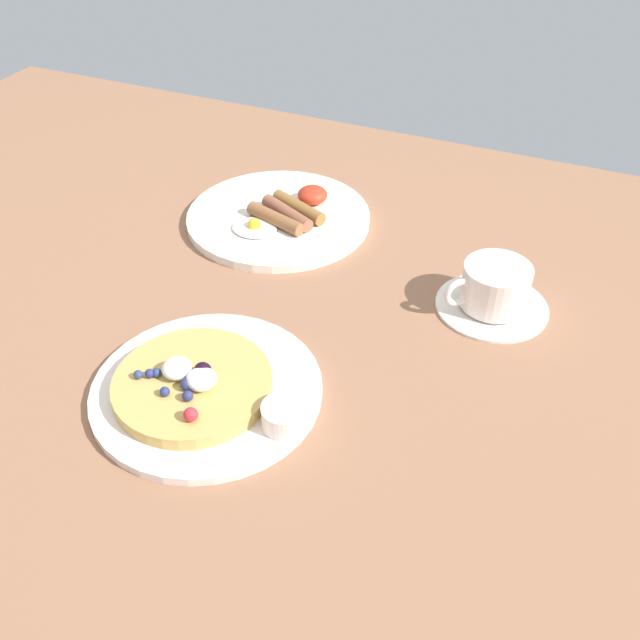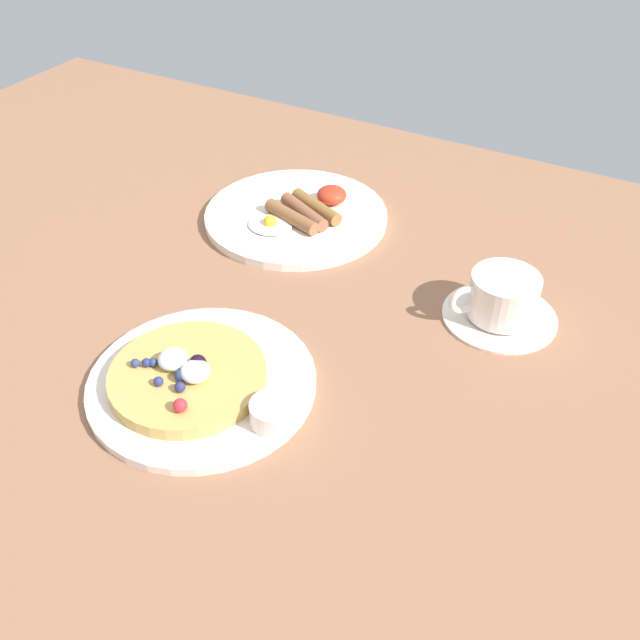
# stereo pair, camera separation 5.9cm
# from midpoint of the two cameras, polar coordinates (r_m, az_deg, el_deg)

# --- Properties ---
(ground_plane) EXTENTS (1.94, 1.22, 0.03)m
(ground_plane) POSITION_cam_midpoint_polar(r_m,az_deg,el_deg) (0.87, -2.25, -2.97)
(ground_plane) COLOR #8E6146
(pancake_plate) EXTENTS (0.26, 0.26, 0.01)m
(pancake_plate) POSITION_cam_midpoint_polar(r_m,az_deg,el_deg) (0.81, -11.08, -5.55)
(pancake_plate) COLOR white
(pancake_plate) RESTS_ON ground_plane
(pancake_with_berries) EXTENTS (0.18, 0.18, 0.04)m
(pancake_with_berries) POSITION_cam_midpoint_polar(r_m,az_deg,el_deg) (0.80, -12.28, -5.06)
(pancake_with_berries) COLOR tan
(pancake_with_berries) RESTS_ON pancake_plate
(syrup_ramekin) EXTENTS (0.05, 0.05, 0.03)m
(syrup_ramekin) POSITION_cam_midpoint_polar(r_m,az_deg,el_deg) (0.75, -5.14, -7.69)
(syrup_ramekin) COLOR white
(syrup_ramekin) RESTS_ON pancake_plate
(breakfast_plate) EXTENTS (0.28, 0.28, 0.01)m
(breakfast_plate) POSITION_cam_midpoint_polar(r_m,az_deg,el_deg) (1.09, -4.90, 8.12)
(breakfast_plate) COLOR white
(breakfast_plate) RESTS_ON ground_plane
(fried_breakfast) EXTENTS (0.12, 0.16, 0.03)m
(fried_breakfast) POSITION_cam_midpoint_polar(r_m,az_deg,el_deg) (1.08, -4.09, 8.70)
(fried_breakfast) COLOR brown
(fried_breakfast) RESTS_ON breakfast_plate
(coffee_saucer) EXTENTS (0.14, 0.14, 0.01)m
(coffee_saucer) POSITION_cam_midpoint_polar(r_m,az_deg,el_deg) (0.93, 11.80, 1.11)
(coffee_saucer) COLOR silver
(coffee_saucer) RESTS_ON ground_plane
(coffee_cup) EXTENTS (0.10, 0.10, 0.06)m
(coffee_cup) POSITION_cam_midpoint_polar(r_m,az_deg,el_deg) (0.91, 11.99, 2.70)
(coffee_cup) COLOR white
(coffee_cup) RESTS_ON coffee_saucer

